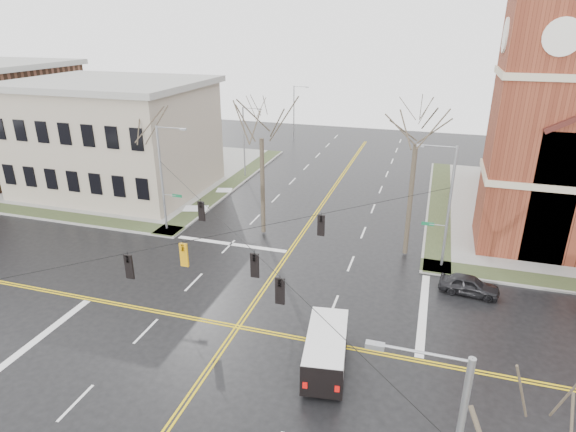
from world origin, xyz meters
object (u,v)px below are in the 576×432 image
(streetlight_north_a, at_px, (245,139))
(tree_nw_near, at_px, (261,132))
(parked_car_a, at_px, (469,285))
(tree_nw_far, at_px, (154,132))
(signal_pole_nw, at_px, (163,176))
(tree_ne, at_px, (417,136))
(signal_pole_ne, at_px, (447,204))
(cargo_van, at_px, (326,346))
(streetlight_north_b, at_px, (295,111))

(streetlight_north_a, xyz_separation_m, tree_nw_near, (7.46, -14.67, 4.34))
(parked_car_a, relative_size, tree_nw_far, 0.35)
(parked_car_a, height_order, tree_nw_near, tree_nw_near)
(signal_pole_nw, distance_m, tree_ne, 20.58)
(streetlight_north_a, relative_size, tree_nw_far, 0.72)
(parked_car_a, relative_size, tree_ne, 0.30)
(signal_pole_nw, height_order, tree_nw_near, tree_nw_near)
(signal_pole_ne, xyz_separation_m, streetlight_north_a, (-21.97, 16.50, -0.48))
(signal_pole_ne, bearing_deg, cargo_van, -112.66)
(parked_car_a, bearing_deg, streetlight_north_a, 56.50)
(signal_pole_ne, xyz_separation_m, parked_car_a, (1.94, -3.41, -4.29))
(signal_pole_ne, xyz_separation_m, tree_ne, (-2.57, 1.27, 4.39))
(signal_pole_nw, distance_m, parked_car_a, 25.19)
(parked_car_a, height_order, tree_nw_far, tree_nw_far)
(streetlight_north_a, bearing_deg, signal_pole_ne, -36.90)
(tree_nw_far, distance_m, tree_ne, 22.27)
(signal_pole_ne, bearing_deg, tree_nw_far, 174.18)
(streetlight_north_a, height_order, streetlight_north_b, same)
(tree_nw_near, bearing_deg, tree_ne, -2.70)
(signal_pole_nw, height_order, parked_car_a, signal_pole_nw)
(parked_car_a, xyz_separation_m, tree_nw_near, (-16.45, 5.24, 8.15))
(signal_pole_nw, relative_size, tree_nw_far, 0.81)
(streetlight_north_b, distance_m, parked_car_a, 46.69)
(signal_pole_nw, xyz_separation_m, cargo_van, (17.11, -13.26, -3.77))
(parked_car_a, bearing_deg, cargo_van, 149.07)
(streetlight_north_a, bearing_deg, tree_nw_far, -101.31)
(cargo_van, bearing_deg, tree_nw_far, 132.65)
(signal_pole_ne, height_order, cargo_van, signal_pole_ne)
(cargo_van, xyz_separation_m, tree_nw_far, (-19.24, 15.78, 6.85))
(streetlight_north_b, distance_m, tree_nw_far, 34.28)
(tree_nw_far, bearing_deg, streetlight_north_b, 85.30)
(streetlight_north_b, bearing_deg, signal_pole_nw, -91.05)
(tree_nw_far, xyz_separation_m, tree_nw_near, (10.26, -0.70, 0.77))
(cargo_van, relative_size, parked_car_a, 1.42)
(streetlight_north_b, height_order, tree_nw_far, tree_nw_far)
(cargo_van, distance_m, tree_ne, 16.92)
(signal_pole_nw, height_order, streetlight_north_b, signal_pole_nw)
(parked_car_a, distance_m, tree_ne, 10.85)
(tree_ne, bearing_deg, streetlight_north_a, 141.86)
(signal_pole_ne, xyz_separation_m, tree_nw_near, (-14.51, 1.83, 3.85))
(tree_nw_far, height_order, tree_nw_near, tree_nw_near)
(signal_pole_ne, distance_m, tree_nw_far, 25.09)
(signal_pole_ne, distance_m, tree_nw_near, 15.13)
(streetlight_north_a, distance_m, cargo_van, 34.15)
(parked_car_a, bearing_deg, signal_pole_nw, 88.38)
(signal_pole_ne, xyz_separation_m, signal_pole_nw, (-22.64, 0.00, 0.00))
(streetlight_north_b, height_order, cargo_van, streetlight_north_b)
(signal_pole_nw, height_order, streetlight_north_a, signal_pole_nw)
(cargo_van, bearing_deg, streetlight_north_b, 100.30)
(tree_nw_near, bearing_deg, streetlight_north_a, 116.96)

